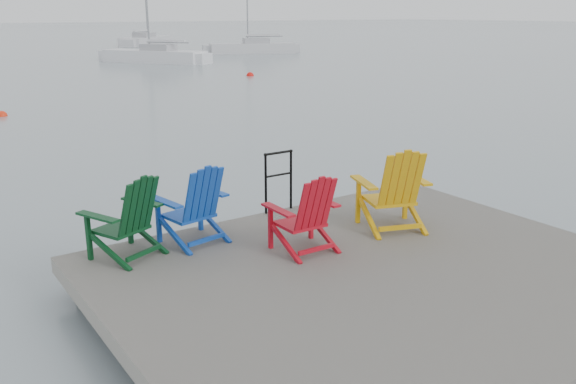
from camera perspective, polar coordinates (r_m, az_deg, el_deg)
ground at (r=7.29m, az=8.26°, el=-10.86°), size 400.00×400.00×0.00m
dock at (r=7.14m, az=8.37°, el=-8.39°), size 6.00×5.00×1.40m
handrail at (r=8.87m, az=-0.90°, el=1.56°), size 0.48×0.04×0.90m
chair_green at (r=7.44m, az=-14.77°, el=-2.21°), size 0.99×0.95×1.02m
chair_blue at (r=7.73m, az=-8.76°, el=-1.09°), size 0.91×0.86×1.03m
chair_red at (r=7.38m, az=1.71°, el=-1.96°), size 0.79×0.73×0.98m
chair_yellow at (r=8.22m, az=9.90°, el=0.32°), size 1.08×1.03×1.14m
sailboat_near at (r=43.40m, az=-12.35°, el=12.24°), size 5.52×7.21×10.26m
sailboat_mid at (r=67.05m, az=-13.12°, el=13.58°), size 7.69×7.71×11.90m
sailboat_far at (r=52.09m, az=-3.34°, el=13.24°), size 7.14×4.12×9.79m
buoy_a at (r=22.48m, az=-25.19°, el=6.45°), size 0.35×0.35×0.35m
buoy_c at (r=33.45m, az=-3.57°, el=10.79°), size 0.41×0.41×0.41m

